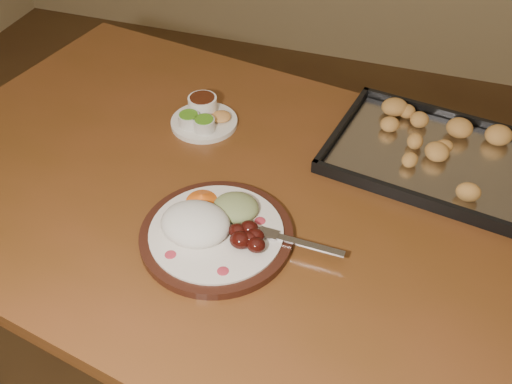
% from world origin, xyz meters
% --- Properties ---
extents(dining_table, '(1.63, 1.14, 0.75)m').
position_xyz_m(dining_table, '(0.06, 0.08, 0.65)').
color(dining_table, brown).
rests_on(dining_table, ground).
extents(dinner_plate, '(0.38, 0.28, 0.07)m').
position_xyz_m(dinner_plate, '(0.03, -0.05, 0.77)').
color(dinner_plate, black).
rests_on(dinner_plate, dining_table).
extents(condiment_saucer, '(0.15, 0.15, 0.05)m').
position_xyz_m(condiment_saucer, '(-0.13, 0.27, 0.77)').
color(condiment_saucer, white).
rests_on(condiment_saucer, dining_table).
extents(baking_tray, '(0.48, 0.39, 0.05)m').
position_xyz_m(baking_tray, '(0.39, 0.31, 0.76)').
color(baking_tray, black).
rests_on(baking_tray, dining_table).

